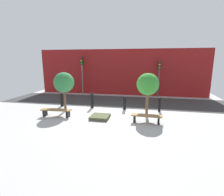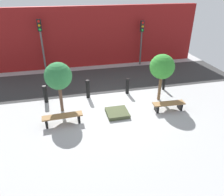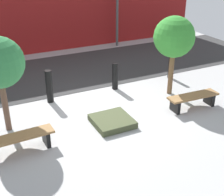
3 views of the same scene
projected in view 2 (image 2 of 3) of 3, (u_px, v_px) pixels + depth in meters
name	position (u px, v px, depth m)	size (l,w,h in m)	color
ground_plane	(113.00, 105.00, 11.59)	(18.00, 18.00, 0.00)	#A3A3A3
road_strip	(101.00, 80.00, 14.60)	(18.00, 4.12, 0.01)	#313131
building_facade	(92.00, 37.00, 16.26)	(16.20, 0.50, 4.34)	maroon
bench_left	(63.00, 118.00, 9.95)	(1.83, 0.49, 0.45)	black
bench_right	(169.00, 105.00, 11.02)	(1.64, 0.50, 0.43)	black
planter_bed	(117.00, 113.00, 10.76)	(1.05, 1.06, 0.18)	#41482D
tree_behind_left_bench	(58.00, 76.00, 10.23)	(1.30, 1.30, 2.56)	brown
tree_behind_right_bench	(162.00, 67.00, 11.28)	(1.30, 1.30, 2.58)	brown
bollard_far_left	(45.00, 94.00, 11.70)	(0.22, 0.22, 0.96)	black
bollard_left	(88.00, 89.00, 12.14)	(0.21, 0.21, 1.06)	black
bollard_center	(127.00, 86.00, 12.63)	(0.21, 0.21, 0.94)	black
bollard_right	(164.00, 82.00, 13.09)	(0.15, 0.15, 0.94)	black
traffic_light_west	(41.00, 37.00, 14.70)	(0.28, 0.27, 3.66)	#5F5F5F
traffic_light_mid_west	(142.00, 35.00, 16.25)	(0.28, 0.27, 3.31)	#484848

